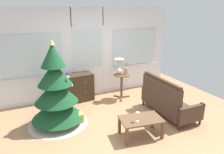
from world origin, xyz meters
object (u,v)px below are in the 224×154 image
object	(u,v)px
dresser_cabinet	(77,88)
settee_sofa	(166,100)
christmas_tree	(56,95)
table_lamp	(119,64)
flower_vase	(126,70)
gift_box	(78,118)
side_table	(122,81)
coffee_table	(141,121)
wine_glass	(138,115)

from	to	relation	value
dresser_cabinet	settee_sofa	distance (m)	2.46
christmas_tree	table_lamp	world-z (taller)	christmas_tree
flower_vase	gift_box	distance (m)	1.96
side_table	table_lamp	distance (m)	0.51
dresser_cabinet	gift_box	xyz separation A→B (m)	(-0.32, -1.20, -0.28)
settee_sofa	flower_vase	distance (m)	1.45
christmas_tree	side_table	xyz separation A→B (m)	(1.96, 0.69, -0.17)
settee_sofa	flower_vase	bearing A→B (deg)	108.20
christmas_tree	gift_box	distance (m)	0.73
settee_sofa	side_table	xyz separation A→B (m)	(-0.53, 1.36, 0.14)
dresser_cabinet	side_table	xyz separation A→B (m)	(1.23, -0.36, 0.13)
settee_sofa	coffee_table	xyz separation A→B (m)	(-1.06, -0.54, -0.04)
flower_vase	wine_glass	bearing A→B (deg)	-111.71
christmas_tree	dresser_cabinet	size ratio (longest dim) A/B	2.07
dresser_cabinet	wine_glass	size ratio (longest dim) A/B	4.75
christmas_tree	table_lamp	distance (m)	2.07
settee_sofa	christmas_tree	bearing A→B (deg)	164.91
settee_sofa	table_lamp	bearing A→B (deg)	112.77
dresser_cabinet	side_table	size ratio (longest dim) A/B	1.26
dresser_cabinet	gift_box	world-z (taller)	dresser_cabinet
table_lamp	wine_glass	size ratio (longest dim) A/B	2.26
table_lamp	flower_vase	bearing A→B (deg)	-32.01
flower_vase	coffee_table	world-z (taller)	flower_vase
dresser_cabinet	table_lamp	size ratio (longest dim) A/B	2.10
settee_sofa	flower_vase	size ratio (longest dim) A/B	4.42
table_lamp	flower_vase	size ratio (longest dim) A/B	1.26
flower_vase	gift_box	size ratio (longest dim) A/B	1.53
table_lamp	gift_box	distance (m)	1.95
dresser_cabinet	wine_glass	distance (m)	2.40
wine_glass	coffee_table	bearing A→B (deg)	27.50
wine_glass	gift_box	xyz separation A→B (m)	(-0.88, 1.12, -0.43)
christmas_tree	flower_vase	distance (m)	2.16
side_table	gift_box	size ratio (longest dim) A/B	3.20
dresser_cabinet	table_lamp	world-z (taller)	table_lamp
coffee_table	table_lamp	bearing A→B (deg)	76.31
christmas_tree	gift_box	xyz separation A→B (m)	(0.42, -0.15, -0.57)
christmas_tree	table_lamp	size ratio (longest dim) A/B	4.36
dresser_cabinet	flower_vase	distance (m)	1.47
gift_box	dresser_cabinet	bearing A→B (deg)	75.31
christmas_tree	flower_vase	bearing A→B (deg)	16.89
table_lamp	coffee_table	xyz separation A→B (m)	(-0.47, -1.94, -0.68)
coffee_table	dresser_cabinet	bearing A→B (deg)	107.08
christmas_tree	coffee_table	bearing A→B (deg)	-40.14
table_lamp	side_table	bearing A→B (deg)	-33.69
wine_glass	gift_box	bearing A→B (deg)	128.31
side_table	christmas_tree	bearing A→B (deg)	-160.73
wine_glass	flower_vase	bearing A→B (deg)	68.29
settee_sofa	gift_box	world-z (taller)	settee_sofa
wine_glass	gift_box	world-z (taller)	wine_glass
gift_box	coffee_table	bearing A→B (deg)	-46.25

